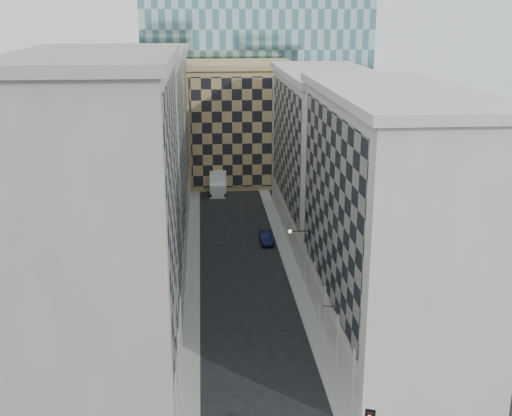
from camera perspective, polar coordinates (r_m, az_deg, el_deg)
sidewalk_west at (r=68.38m, az=-5.64°, el=-5.51°), size 1.50×100.00×0.15m
sidewalk_east at (r=68.98m, az=3.15°, el=-5.24°), size 1.50×100.00×0.15m
bldg_left_a at (r=46.99m, az=-13.16°, el=-1.25°), size 10.80×22.80×23.70m
bldg_left_b at (r=68.19m, az=-10.63°, el=4.14°), size 10.80×22.80×22.70m
bldg_left_c at (r=89.78m, az=-9.30°, el=6.96°), size 10.80×22.80×21.70m
bldg_right_a at (r=52.83m, az=11.63°, el=-0.82°), size 10.80×26.80×20.70m
bldg_right_b at (r=78.34m, az=6.17°, el=4.89°), size 10.80×28.80×19.70m
tan_block at (r=102.62m, az=-1.49°, el=7.64°), size 16.80×14.80×18.80m
church_tower at (r=115.24m, az=-3.04°, el=17.40°), size 7.20×7.20×51.50m
flagpoles_left at (r=43.25m, az=-7.13°, el=-8.00°), size 0.10×6.33×2.33m
bracket_lamp at (r=61.14m, az=3.20°, el=-2.09°), size 1.98×0.36×0.36m
box_truck at (r=96.72m, az=-3.38°, el=2.19°), size 2.75×6.19×3.34m
dark_car at (r=75.78m, az=0.89°, el=-2.66°), size 1.48×4.01×1.31m
shop_sign at (r=50.93m, az=5.74°, el=-9.11°), size 1.23×0.77×0.86m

